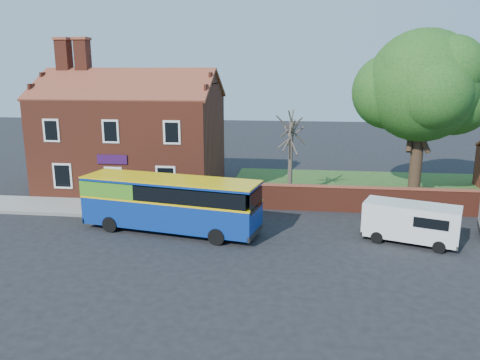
# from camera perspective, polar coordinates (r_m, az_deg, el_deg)

# --- Properties ---
(ground) EXTENTS (120.00, 120.00, 0.00)m
(ground) POSITION_cam_1_polar(r_m,az_deg,el_deg) (22.98, -5.64, -8.20)
(ground) COLOR black
(ground) RESTS_ON ground
(pavement) EXTENTS (18.00, 3.50, 0.12)m
(pavement) POSITION_cam_1_polar(r_m,az_deg,el_deg) (30.29, -16.23, -3.26)
(pavement) COLOR gray
(pavement) RESTS_ON ground
(kerb) EXTENTS (18.00, 0.15, 0.14)m
(kerb) POSITION_cam_1_polar(r_m,az_deg,el_deg) (28.76, -17.60, -4.20)
(kerb) COLOR slate
(kerb) RESTS_ON ground
(grass_strip) EXTENTS (26.00, 12.00, 0.04)m
(grass_strip) POSITION_cam_1_polar(r_m,az_deg,el_deg) (35.77, 20.13, -1.12)
(grass_strip) COLOR #426B28
(grass_strip) RESTS_ON ground
(shop_building) EXTENTS (12.30, 8.13, 10.50)m
(shop_building) POSITION_cam_1_polar(r_m,az_deg,el_deg) (34.82, -12.89, 4.68)
(shop_building) COLOR maroon
(shop_building) RESTS_ON ground
(boundary_wall) EXTENTS (22.00, 0.38, 1.60)m
(boundary_wall) POSITION_cam_1_polar(r_m,az_deg,el_deg) (29.95, 22.70, -2.45)
(boundary_wall) COLOR maroon
(boundary_wall) RESTS_ON ground
(bus) EXTENTS (9.75, 4.17, 2.89)m
(bus) POSITION_cam_1_polar(r_m,az_deg,el_deg) (25.00, -9.10, -2.56)
(bus) COLOR navy
(bus) RESTS_ON ground
(van_near) EXTENTS (4.82, 3.20, 1.97)m
(van_near) POSITION_cam_1_polar(r_m,az_deg,el_deg) (24.66, 20.15, -4.75)
(van_near) COLOR silver
(van_near) RESTS_ON ground
(large_tree) EXTENTS (9.01, 7.13, 10.99)m
(large_tree) POSITION_cam_1_polar(r_m,az_deg,el_deg) (32.75, 21.41, 10.25)
(large_tree) COLOR black
(large_tree) RESTS_ON ground
(bare_tree) EXTENTS (2.11, 2.51, 5.62)m
(bare_tree) POSITION_cam_1_polar(r_m,az_deg,el_deg) (30.82, 6.18, 2.88)
(bare_tree) COLOR #4C4238
(bare_tree) RESTS_ON ground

